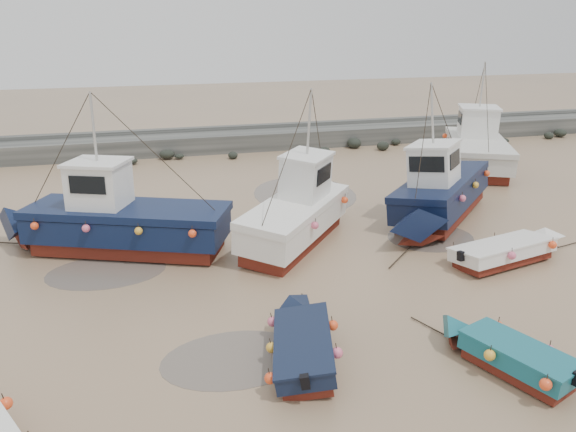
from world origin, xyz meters
name	(u,v)px	position (x,y,z in m)	size (l,w,h in m)	color
ground	(350,297)	(0.00, 0.00, 0.00)	(120.00, 120.00, 0.00)	#997B5B
seawall	(241,141)	(0.05, 21.99, 0.63)	(60.00, 4.92, 1.50)	#61625D
puddle_a	(234,359)	(-4.34, -2.59, 0.00)	(4.09, 4.09, 0.01)	#61564D
puddle_b	(430,237)	(5.13, 4.15, 0.00)	(3.70, 3.70, 0.01)	#61564D
puddle_c	(106,271)	(-8.07, 4.04, 0.00)	(4.33, 4.33, 0.01)	#61564D
puddle_d	(305,194)	(1.57, 11.25, 0.00)	(5.30, 5.30, 0.01)	#61564D
dinghy_1	(306,338)	(-2.38, -2.92, 0.55)	(2.60, 5.67, 1.43)	maroon
dinghy_2	(506,350)	(2.64, -4.76, 0.57)	(2.66, 4.92, 1.43)	maroon
dinghy_3	(511,249)	(6.90, 1.17, 0.54)	(6.42, 2.66, 1.43)	maroon
cabin_boat_0	(112,219)	(-7.80, 6.03, 1.31)	(10.74, 5.83, 6.22)	maroon
cabin_boat_1	(300,209)	(-0.33, 5.32, 1.36)	(6.93, 8.16, 6.22)	maroon
cabin_boat_2	(441,193)	(6.46, 5.95, 1.33)	(8.29, 8.26, 6.22)	maroon
cabin_boat_3	(476,146)	(13.16, 13.96, 1.33)	(6.14, 10.25, 6.22)	maroon
person	(186,239)	(-4.96, 6.49, 0.00)	(0.64, 0.42, 1.76)	#1A1F3E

